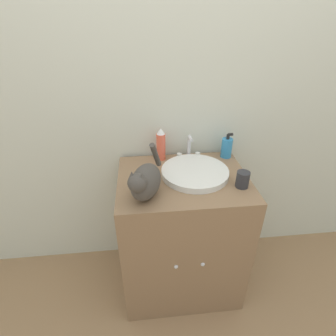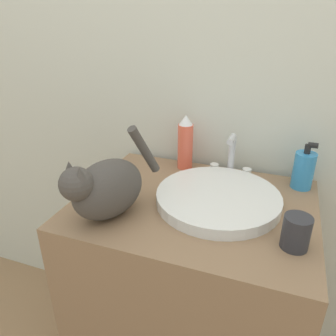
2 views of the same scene
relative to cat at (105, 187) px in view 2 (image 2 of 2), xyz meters
name	(u,v)px [view 2 (image 2 of 2)]	position (x,y,z in m)	size (l,w,h in m)	color
wall_back	(224,61)	(0.22, 0.50, 0.29)	(6.00, 0.05, 2.50)	silver
vanity_cabinet	(190,302)	(0.22, 0.16, -0.53)	(0.74, 0.59, 0.86)	#8C6B4C
sink_basin	(218,198)	(0.29, 0.18, -0.08)	(0.39, 0.39, 0.04)	white
faucet	(231,159)	(0.29, 0.39, -0.03)	(0.15, 0.08, 0.16)	silver
cat	(105,187)	(0.00, 0.00, 0.00)	(0.22, 0.33, 0.25)	#47423D
soap_bottle	(304,170)	(0.53, 0.38, -0.03)	(0.07, 0.07, 0.16)	#338CCC
spray_bottle	(185,143)	(0.11, 0.40, 0.00)	(0.06, 0.06, 0.21)	#EF6047
cup	(296,232)	(0.51, 0.04, -0.05)	(0.07, 0.07, 0.09)	#2D2D33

